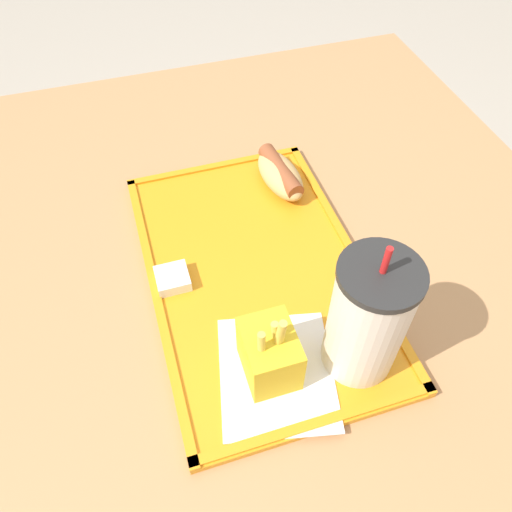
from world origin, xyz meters
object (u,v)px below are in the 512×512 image
at_px(sauce_cup_mayo, 173,278).
at_px(soda_cup, 368,318).
at_px(fries_carton, 270,354).
at_px(hot_dog_far, 280,174).

bearing_deg(sauce_cup_mayo, soda_cup, 47.29).
bearing_deg(soda_cup, fries_carton, -97.57).
xyz_separation_m(soda_cup, hot_dog_far, (-0.32, 0.01, -0.06)).
distance_m(soda_cup, hot_dog_far, 0.33).
height_order(hot_dog_far, sauce_cup_mayo, hot_dog_far).
bearing_deg(hot_dog_far, fries_carton, -21.29).
bearing_deg(sauce_cup_mayo, fries_carton, 27.41).
xyz_separation_m(fries_carton, sauce_cup_mayo, (-0.16, -0.09, -0.03)).
xyz_separation_m(soda_cup, sauce_cup_mayo, (-0.18, -0.19, -0.08)).
relative_size(soda_cup, hot_dog_far, 1.61).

